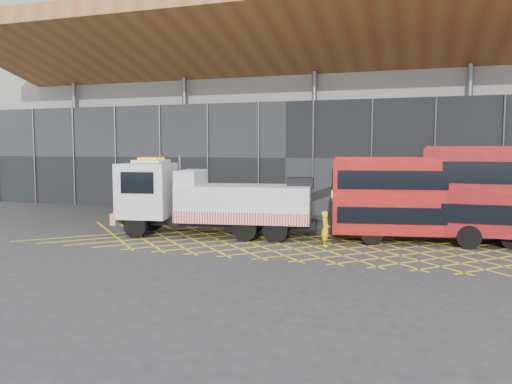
% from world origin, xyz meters
% --- Properties ---
extents(ground_plane, '(120.00, 120.00, 0.00)m').
position_xyz_m(ground_plane, '(0.00, 0.00, 0.00)').
color(ground_plane, '#2D2D2F').
extents(road_markings, '(27.96, 7.16, 0.01)m').
position_xyz_m(road_markings, '(5.60, 0.00, 0.01)').
color(road_markings, yellow).
rests_on(road_markings, ground_plane).
extents(construction_building, '(55.00, 23.97, 18.00)m').
position_xyz_m(construction_building, '(1.92, 18.40, 8.98)').
color(construction_building, gray).
rests_on(construction_building, ground_plane).
extents(recovery_truck, '(12.28, 4.34, 4.26)m').
position_xyz_m(recovery_truck, '(0.38, 1.12, 1.97)').
color(recovery_truck, black).
rests_on(recovery_truck, ground_plane).
extents(bus_towed, '(10.72, 4.23, 4.26)m').
position_xyz_m(bus_towed, '(12.06, 2.85, 2.36)').
color(bus_towed, '#9E0F0C').
rests_on(bus_towed, ground_plane).
extents(worker, '(0.58, 0.71, 1.70)m').
position_xyz_m(worker, '(6.91, 0.23, 0.85)').
color(worker, yellow).
rests_on(worker, ground_plane).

